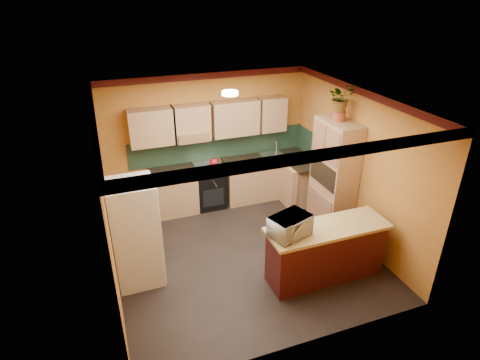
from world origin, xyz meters
name	(u,v)px	position (x,y,z in m)	size (l,w,h in m)	color
room_shell	(238,134)	(0.02, 0.28, 2.09)	(4.24, 4.24, 2.72)	black
base_cabinets_back	(238,182)	(0.56, 1.80, 0.44)	(3.65, 0.60, 0.88)	tan
countertop_back	(238,162)	(0.56, 1.80, 0.90)	(3.65, 0.62, 0.04)	black
stove	(209,186)	(-0.07, 1.80, 0.46)	(0.58, 0.58, 0.91)	black
kettle	(214,162)	(0.03, 1.75, 1.00)	(0.17, 0.17, 0.18)	#B30B1C
sink	(272,155)	(1.33, 1.80, 0.94)	(0.48, 0.40, 0.03)	silver
base_cabinets_right	(302,184)	(1.80, 1.25, 0.44)	(0.60, 0.80, 0.88)	tan
countertop_right	(304,164)	(1.80, 1.25, 0.90)	(0.62, 0.80, 0.04)	black
fridge	(135,233)	(-1.75, -0.07, 0.85)	(0.68, 0.66, 1.70)	silver
pantry	(334,177)	(1.85, 0.24, 1.05)	(0.48, 0.90, 2.10)	tan
fern_pot	(339,116)	(1.85, 0.29, 2.18)	(0.22, 0.22, 0.16)	#9C3F25
fern	(341,97)	(1.85, 0.29, 2.50)	(0.43, 0.38, 0.48)	tan
breakfast_bar	(325,253)	(0.99, -1.02, 0.44)	(1.80, 0.55, 0.88)	#451110
bar_top	(328,228)	(0.99, -1.02, 0.91)	(1.90, 0.65, 0.05)	tan
microwave	(290,226)	(0.34, -1.02, 1.09)	(0.58, 0.39, 0.32)	silver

